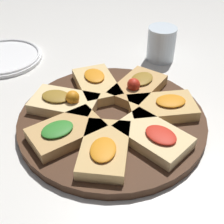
{
  "coord_description": "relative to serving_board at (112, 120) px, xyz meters",
  "views": [
    {
      "loc": [
        -0.39,
        0.37,
        0.46
      ],
      "look_at": [
        0.0,
        0.0,
        0.03
      ],
      "focal_mm": 50.0,
      "sensor_mm": 36.0,
      "label": 1
    }
  ],
  "objects": [
    {
      "name": "water_glass",
      "position": [
        0.12,
        -0.31,
        0.04
      ],
      "size": [
        0.08,
        0.08,
        0.1
      ],
      "primitive_type": "cylinder",
      "color": "silver",
      "rests_on": "ground_plane"
    },
    {
      "name": "ground_plane",
      "position": [
        0.0,
        0.0,
        -0.01
      ],
      "size": [
        3.0,
        3.0,
        0.0
      ],
      "primitive_type": "plane",
      "color": "silver"
    },
    {
      "name": "serving_board",
      "position": [
        0.0,
        0.0,
        0.0
      ],
      "size": [
        0.42,
        0.42,
        0.02
      ],
      "primitive_type": "cylinder",
      "color": "#422819",
      "rests_on": "ground_plane"
    },
    {
      "name": "focaccia_slice_0",
      "position": [
        0.02,
        0.11,
        0.02
      ],
      "size": [
        0.11,
        0.16,
        0.03
      ],
      "color": "tan",
      "rests_on": "serving_board"
    },
    {
      "name": "focaccia_slice_3",
      "position": [
        -0.07,
        -0.09,
        0.02
      ],
      "size": [
        0.16,
        0.17,
        0.03
      ],
      "color": "tan",
      "rests_on": "serving_board"
    },
    {
      "name": "focaccia_slice_2",
      "position": [
        -0.12,
        -0.01,
        0.02
      ],
      "size": [
        0.15,
        0.1,
        0.03
      ],
      "color": "#E5C689",
      "rests_on": "serving_board"
    },
    {
      "name": "plate_right",
      "position": [
        0.44,
        0.04,
        -0.0
      ],
      "size": [
        0.23,
        0.23,
        0.02
      ],
      "color": "white",
      "rests_on": "ground_plane"
    },
    {
      "name": "focaccia_slice_6",
      "position": [
        0.1,
        0.06,
        0.03
      ],
      "size": [
        0.17,
        0.15,
        0.05
      ],
      "color": "#E5C689",
      "rests_on": "serving_board"
    },
    {
      "name": "focaccia_slice_4",
      "position": [
        0.03,
        -0.11,
        0.03
      ],
      "size": [
        0.12,
        0.16,
        0.05
      ],
      "color": "tan",
      "rests_on": "serving_board"
    },
    {
      "name": "focaccia_slice_1",
      "position": [
        -0.07,
        0.09,
        0.02
      ],
      "size": [
        0.16,
        0.17,
        0.03
      ],
      "color": "tan",
      "rests_on": "serving_board"
    },
    {
      "name": "focaccia_slice_5",
      "position": [
        0.11,
        -0.05,
        0.02
      ],
      "size": [
        0.17,
        0.14,
        0.03
      ],
      "color": "#DBB775",
      "rests_on": "serving_board"
    }
  ]
}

